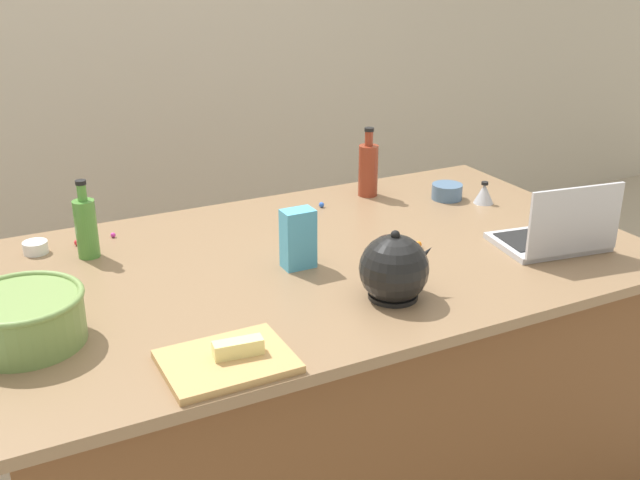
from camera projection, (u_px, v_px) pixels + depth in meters
name	position (u px, v px, depth m)	size (l,w,h in m)	color
wall_back	(126.00, 33.00, 3.85)	(8.00, 0.10, 2.60)	beige
island_counter	(320.00, 387.00, 2.37)	(1.89, 1.13, 0.90)	brown
laptop	(556.00, 235.00, 2.23)	(0.34, 0.27, 0.22)	#B7B7BC
mixing_bowl_large	(24.00, 318.00, 1.71)	(0.28, 0.28, 0.12)	#72934C
bottle_soy	(368.00, 169.00, 2.67)	(0.07, 0.07, 0.25)	maroon
bottle_olive	(86.00, 227.00, 2.17)	(0.06, 0.06, 0.23)	#4C8C38
kettle	(394.00, 269.00, 1.92)	(0.21, 0.18, 0.20)	black
cutting_board	(227.00, 361.00, 1.64)	(0.28, 0.22, 0.02)	tan
butter_stick_left	(238.00, 348.00, 1.65)	(0.11, 0.04, 0.04)	#F4E58C
ramekin_small	(35.00, 247.00, 2.22)	(0.07, 0.07, 0.04)	white
ramekin_medium	(447.00, 192.00, 2.67)	(0.11, 0.11, 0.05)	slate
kitchen_timer	(484.00, 193.00, 2.62)	(0.07, 0.07, 0.08)	#B2B2B7
candy_bag	(298.00, 239.00, 2.10)	(0.09, 0.06, 0.17)	#4CA5CC
candy_0	(113.00, 235.00, 2.33)	(0.02, 0.02, 0.02)	#CC3399
candy_1	(322.00, 205.00, 2.59)	(0.02, 0.02, 0.02)	blue
candy_2	(77.00, 242.00, 2.27)	(0.02, 0.02, 0.02)	red
candy_3	(418.00, 244.00, 2.26)	(0.02, 0.02, 0.02)	orange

